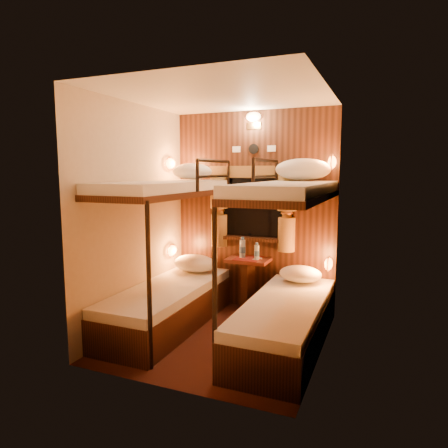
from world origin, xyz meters
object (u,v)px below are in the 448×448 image
at_px(bottle_left, 242,249).
at_px(bunk_right, 286,290).
at_px(table, 248,278).
at_px(bunk_left, 168,276).
at_px(bottle_right, 257,253).

bearing_deg(bottle_left, bunk_right, -47.46).
bearing_deg(bunk_right, table, 129.67).
relative_size(bunk_left, bottle_left, 7.40).
relative_size(bunk_left, bunk_right, 1.00).
bearing_deg(bunk_right, bunk_left, 180.00).
bearing_deg(table, bottle_right, -20.97).
height_order(table, bottle_left, bottle_left).
distance_m(table, bottle_left, 0.35).
height_order(bunk_right, table, bunk_right).
bearing_deg(bunk_right, bottle_right, 125.66).
relative_size(bunk_left, bottle_right, 9.10).
height_order(bunk_left, bottle_right, bunk_left).
relative_size(bunk_right, bottle_right, 9.10).
distance_m(bunk_right, table, 1.02).
bearing_deg(bunk_left, bottle_right, 43.73).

